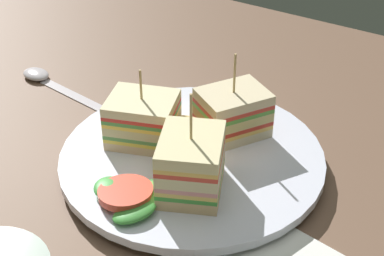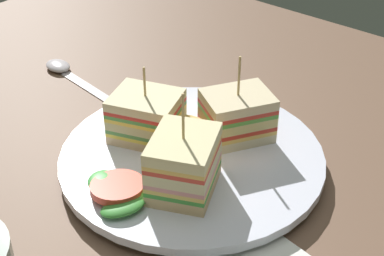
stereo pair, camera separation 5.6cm
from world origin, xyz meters
TOP-DOWN VIEW (x-y plane):
  - ground_plane at (0.00, 0.00)cm, footprint 103.28×81.70cm
  - plate at (0.00, 0.00)cm, footprint 26.16×26.16cm
  - sandwich_wedge_0 at (5.39, 0.65)cm, footprint 8.18×7.45cm
  - sandwich_wedge_1 at (-2.88, 4.60)cm, footprint 7.71×8.35cm
  - sandwich_wedge_2 at (-1.53, -5.21)cm, footprint 7.81×8.37cm
  - chip_pile at (0.37, -1.39)cm, footprint 6.32×6.49cm
  - salad_garnish at (0.80, 8.78)cm, footprint 8.07×7.39cm
  - spoon at (24.38, -4.47)cm, footprint 16.22×3.88cm

SIDE VIEW (x-z plane):
  - ground_plane at x=0.00cm, z-range -1.80..0.00cm
  - spoon at x=24.38cm, z-range -0.10..0.90cm
  - plate at x=0.00cm, z-range 0.17..1.81cm
  - salad_garnish at x=0.80cm, z-range 1.49..2.98cm
  - chip_pile at x=0.37cm, z-range 1.50..4.16cm
  - sandwich_wedge_0 at x=5.39cm, z-range 0.05..8.06cm
  - sandwich_wedge_2 at x=-1.53cm, z-range -0.47..8.63cm
  - sandwich_wedge_1 at x=-2.88cm, z-range -0.59..9.45cm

